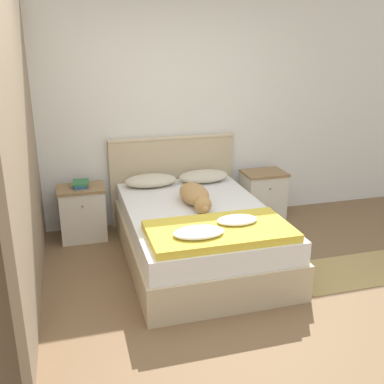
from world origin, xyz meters
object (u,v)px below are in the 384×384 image
pillow_right (204,176)px  dog (195,195)px  book_stack (80,184)px  bed (198,234)px  nightstand_left (83,213)px  pillow_left (151,180)px  nightstand_right (263,195)px

pillow_right → dog: (-0.29, -0.68, 0.02)m
pillow_right → book_stack: (-1.37, 0.02, 0.02)m
bed → pillow_right: 0.93m
pillow_right → dog: size_ratio=0.77×
nightstand_left → pillow_right: bearing=-0.2°
pillow_left → nightstand_left: bearing=179.6°
nightstand_left → pillow_right: pillow_right is taller
pillow_left → pillow_right: bearing=0.0°
bed → pillow_right: pillow_right is taller
bed → nightstand_left: (-1.06, 0.81, 0.03)m
nightstand_right → book_stack: book_stack is taller
bed → pillow_left: bearing=110.8°
nightstand_left → pillow_right: (1.37, -0.00, 0.30)m
pillow_left → dog: bearing=-64.6°
bed → pillow_left: 0.93m
pillow_left → book_stack: bearing=178.3°
bed → dog: dog is taller
dog → book_stack: dog is taller
pillow_right → book_stack: bearing=179.0°
nightstand_left → dog: dog is taller
pillow_right → pillow_left: bearing=180.0°
nightstand_right → pillow_right: (-0.75, -0.00, 0.30)m
nightstand_right → dog: (-1.05, -0.68, 0.33)m
nightstand_left → pillow_left: pillow_left is taller
pillow_right → dog: bearing=-113.4°
pillow_right → bed: bearing=-110.8°
nightstand_right → book_stack: size_ratio=2.44×
nightstand_right → book_stack: (-2.12, 0.02, 0.32)m
pillow_left → dog: dog is taller
pillow_left → nightstand_right: bearing=0.2°
bed → nightstand_right: nightstand_right is taller
dog → bed: bearing=-96.4°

